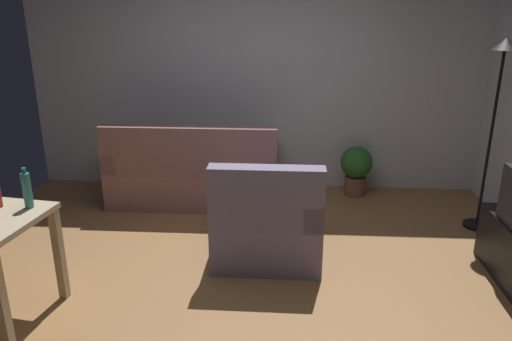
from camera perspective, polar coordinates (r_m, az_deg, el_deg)
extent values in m
cube|color=#9E7042|center=(4.05, -1.91, -12.54)|extent=(5.20, 4.40, 0.02)
cube|color=silver|center=(5.70, 0.08, 11.35)|extent=(5.20, 0.10, 2.70)
cube|color=#996B66|center=(5.52, -6.97, -1.36)|extent=(1.81, 0.84, 0.40)
cube|color=#8C625D|center=(5.06, -7.86, 2.19)|extent=(1.81, 0.16, 0.52)
cube|color=#926661|center=(5.33, 1.67, 1.56)|extent=(0.16, 0.84, 0.22)
cube|color=#926661|center=(5.63, -15.41, 1.82)|extent=(0.16, 0.84, 0.22)
cylinder|color=black|center=(5.36, 24.20, -5.78)|extent=(0.26, 0.26, 0.03)
cylinder|color=black|center=(5.08, 25.49, 3.04)|extent=(0.03, 0.03, 1.68)
cone|color=black|center=(4.94, 26.97, 12.99)|extent=(0.32, 0.32, 0.10)
cube|color=tan|center=(3.49, -27.46, -13.40)|extent=(0.07, 0.07, 0.72)
cube|color=tan|center=(3.91, -21.86, -9.00)|extent=(0.07, 0.07, 0.72)
cylinder|color=brown|center=(5.75, 11.39, -1.72)|extent=(0.24, 0.24, 0.22)
sphere|color=#2D6B28|center=(5.66, 11.57, 0.94)|extent=(0.36, 0.36, 0.36)
cube|color=gray|center=(4.31, 1.38, -7.27)|extent=(0.91, 0.85, 0.40)
cube|color=slate|center=(3.81, 1.19, -3.32)|extent=(0.90, 0.17, 0.52)
cube|color=gray|center=(4.18, 6.49, -3.57)|extent=(0.17, 0.84, 0.22)
cube|color=gray|center=(4.21, -3.63, -3.32)|extent=(0.17, 0.84, 0.22)
cylinder|color=teal|center=(3.71, -25.00, -2.12)|extent=(0.06, 0.06, 0.25)
cylinder|color=teal|center=(3.66, -25.31, -0.02)|extent=(0.03, 0.03, 0.04)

